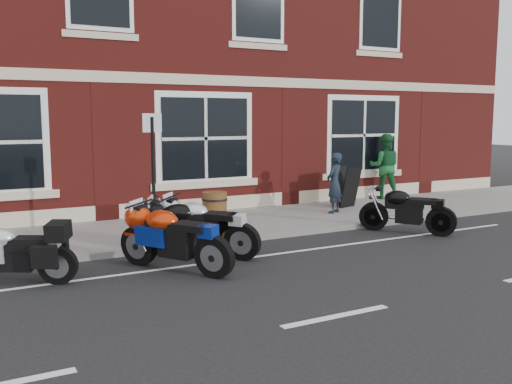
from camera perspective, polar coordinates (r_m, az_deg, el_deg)
ground at (r=9.89m, az=-2.46°, el=-7.13°), size 80.00×80.00×0.00m
sidewalk at (r=12.57m, az=-8.51°, el=-3.75°), size 30.00×3.00×0.12m
kerb at (r=11.13m, az=-5.69°, el=-5.18°), size 30.00×0.16×0.12m
pub_building at (r=19.86m, az=-16.69°, el=17.37°), size 24.00×12.00×12.00m
moto_touring_silver at (r=9.36m, az=-23.43°, el=-5.34°), size 1.75×1.05×1.27m
moto_sport_red at (r=9.39m, az=-8.23°, el=-4.38°), size 1.27×1.99×1.01m
moto_sport_black at (r=10.36m, az=-6.75°, el=-3.35°), size 1.89×1.27×0.97m
moto_sport_silver at (r=10.35m, az=-5.30°, el=-3.30°), size 1.42×1.83×0.98m
moto_naked_black at (r=12.72m, az=14.70°, el=-1.60°), size 1.29×1.78×0.93m
pedestrian_left at (r=14.28m, az=7.84°, el=0.90°), size 0.66×0.59×1.50m
pedestrian_right at (r=17.09m, az=12.73°, el=2.52°), size 1.16×1.12×1.89m
a_board_sign at (r=15.34m, az=9.01°, el=0.51°), size 0.73×0.59×1.07m
barrel_planter at (r=13.22m, az=-4.16°, el=-1.41°), size 0.60×0.60×0.66m
parking_sign at (r=10.73m, az=-10.24°, el=2.22°), size 0.33×0.16×2.44m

